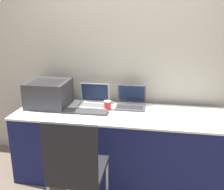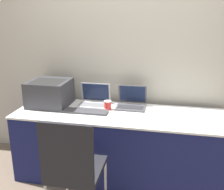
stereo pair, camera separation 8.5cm
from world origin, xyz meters
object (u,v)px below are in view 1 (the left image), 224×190
object	(u,v)px
laptop_left	(93,100)
laptop_right	(131,102)
external_keyboard	(85,112)
coffee_cup	(107,105)
chair	(76,166)
printer	(49,93)

from	to	relation	value
laptop_left	laptop_right	size ratio (longest dim) A/B	1.07
laptop_right	external_keyboard	world-z (taller)	laptop_right
coffee_cup	chair	xyz separation A→B (m)	(-0.10, -0.85, -0.24)
printer	chair	world-z (taller)	printer
laptop_right	chair	world-z (taller)	chair
chair	laptop_left	bearing A→B (deg)	94.88
chair	printer	bearing A→B (deg)	123.52
printer	external_keyboard	size ratio (longest dim) A/B	0.92
laptop_left	external_keyboard	world-z (taller)	laptop_left
laptop_left	chair	distance (m)	1.00
laptop_left	laptop_right	xyz separation A→B (m)	(0.43, 0.01, -0.00)
external_keyboard	chair	bearing A→B (deg)	-81.35
coffee_cup	laptop_right	bearing A→B (deg)	27.68
laptop_left	external_keyboard	xyz separation A→B (m)	(-0.03, -0.26, -0.04)
laptop_left	coffee_cup	size ratio (longest dim) A/B	3.60
laptop_right	coffee_cup	xyz separation A→B (m)	(-0.24, -0.13, -0.00)
laptop_left	chair	bearing A→B (deg)	-85.12
laptop_right	laptop_left	bearing A→B (deg)	-178.72
printer	external_keyboard	bearing A→B (deg)	-17.87
coffee_cup	chair	distance (m)	0.88
laptop_left	coffee_cup	distance (m)	0.22
external_keyboard	chair	size ratio (longest dim) A/B	0.48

